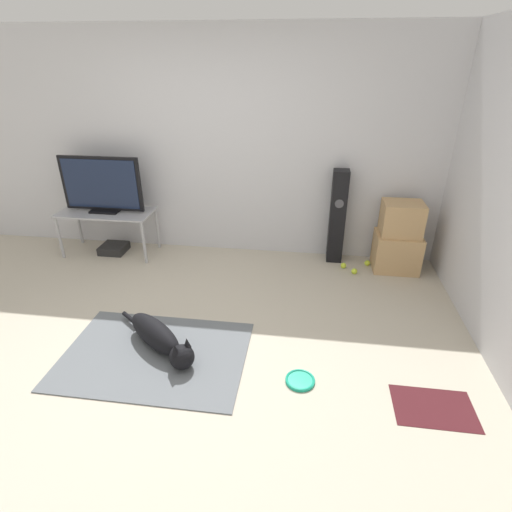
% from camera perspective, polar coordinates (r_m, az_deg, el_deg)
% --- Properties ---
extents(ground_plane, '(12.00, 12.00, 0.00)m').
position_cam_1_polar(ground_plane, '(3.50, -12.18, -13.41)').
color(ground_plane, '#BCB29E').
extents(wall_back, '(8.00, 0.06, 2.55)m').
position_cam_1_polar(wall_back, '(4.81, -5.34, 15.19)').
color(wall_back, silver).
rests_on(wall_back, ground_plane).
extents(area_rug, '(1.51, 1.05, 0.01)m').
position_cam_1_polar(area_rug, '(3.51, -14.26, -13.49)').
color(area_rug, slate).
rests_on(area_rug, ground_plane).
extents(dog, '(0.86, 0.69, 0.26)m').
position_cam_1_polar(dog, '(3.47, -13.56, -11.30)').
color(dog, black).
rests_on(dog, area_rug).
extents(frisbee, '(0.23, 0.23, 0.03)m').
position_cam_1_polar(frisbee, '(3.20, 6.33, -17.23)').
color(frisbee, '#199E7A').
rests_on(frisbee, ground_plane).
extents(cardboard_box_lower, '(0.50, 0.40, 0.43)m').
position_cam_1_polar(cardboard_box_lower, '(4.85, 19.40, 0.58)').
color(cardboard_box_lower, tan).
rests_on(cardboard_box_lower, ground_plane).
extents(cardboard_box_upper, '(0.43, 0.35, 0.37)m').
position_cam_1_polar(cardboard_box_upper, '(4.71, 20.10, 5.03)').
color(cardboard_box_upper, tan).
rests_on(cardboard_box_upper, cardboard_box_lower).
extents(floor_speaker, '(0.18, 0.18, 1.10)m').
position_cam_1_polar(floor_speaker, '(4.74, 11.55, 5.47)').
color(floor_speaker, black).
rests_on(floor_speaker, ground_plane).
extents(tv_stand, '(1.12, 0.50, 0.54)m').
position_cam_1_polar(tv_stand, '(5.19, -20.54, 5.32)').
color(tv_stand, '#A8A8AD').
rests_on(tv_stand, ground_plane).
extents(tv, '(0.97, 0.20, 0.66)m').
position_cam_1_polar(tv, '(5.07, -21.22, 9.40)').
color(tv, black).
rests_on(tv, tv_stand).
extents(tennis_ball_by_boxes, '(0.07, 0.07, 0.07)m').
position_cam_1_polar(tennis_ball_by_boxes, '(4.89, 15.61, -0.97)').
color(tennis_ball_by_boxes, '#C6E033').
rests_on(tennis_ball_by_boxes, ground_plane).
extents(tennis_ball_near_speaker, '(0.07, 0.07, 0.07)m').
position_cam_1_polar(tennis_ball_near_speaker, '(4.77, 12.38, -1.34)').
color(tennis_ball_near_speaker, '#C6E033').
rests_on(tennis_ball_near_speaker, ground_plane).
extents(tennis_ball_loose_on_carpet, '(0.07, 0.07, 0.07)m').
position_cam_1_polar(tennis_ball_loose_on_carpet, '(4.67, 13.86, -2.12)').
color(tennis_ball_loose_on_carpet, '#C6E033').
rests_on(tennis_ball_loose_on_carpet, ground_plane).
extents(game_console, '(0.31, 0.30, 0.10)m').
position_cam_1_polar(game_console, '(5.35, -19.63, 1.03)').
color(game_console, black).
rests_on(game_console, ground_plane).
extents(door_mat, '(0.56, 0.38, 0.01)m').
position_cam_1_polar(door_mat, '(3.26, 24.03, -19.18)').
color(door_mat, '#47191E').
rests_on(door_mat, ground_plane).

